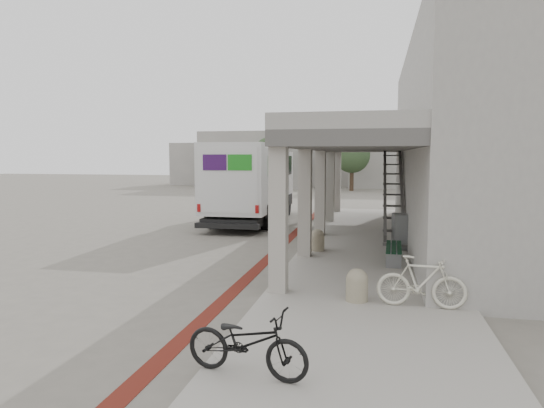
% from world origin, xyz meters
% --- Properties ---
extents(ground, '(120.00, 120.00, 0.00)m').
position_xyz_m(ground, '(0.00, 0.00, 0.00)').
color(ground, '#69645A').
rests_on(ground, ground).
extents(bike_lane_stripe, '(0.35, 40.00, 0.01)m').
position_xyz_m(bike_lane_stripe, '(1.00, 2.00, 0.01)').
color(bike_lane_stripe, '#5E1B12').
rests_on(bike_lane_stripe, ground).
extents(sidewalk, '(4.40, 28.00, 0.12)m').
position_xyz_m(sidewalk, '(4.00, 0.00, 0.06)').
color(sidewalk, '#9E998E').
rests_on(sidewalk, ground).
extents(transit_building, '(7.60, 17.00, 7.00)m').
position_xyz_m(transit_building, '(6.83, 4.50, 3.40)').
color(transit_building, gray).
rests_on(transit_building, ground).
extents(distant_backdrop, '(28.00, 10.00, 6.50)m').
position_xyz_m(distant_backdrop, '(-2.84, 35.89, 2.70)').
color(distant_backdrop, gray).
rests_on(distant_backdrop, ground).
extents(tree_left, '(3.20, 3.20, 4.80)m').
position_xyz_m(tree_left, '(-5.00, 28.00, 3.18)').
color(tree_left, '#38281C').
rests_on(tree_left, ground).
extents(tree_mid, '(3.20, 3.20, 4.80)m').
position_xyz_m(tree_mid, '(2.00, 30.00, 3.18)').
color(tree_mid, '#38281C').
rests_on(tree_mid, ground).
extents(tree_right, '(3.20, 3.20, 4.80)m').
position_xyz_m(tree_right, '(10.00, 29.00, 3.18)').
color(tree_right, '#38281C').
rests_on(tree_right, ground).
extents(fedex_truck, '(2.84, 8.64, 3.67)m').
position_xyz_m(fedex_truck, '(-1.57, 8.23, 1.95)').
color(fedex_truck, black).
rests_on(fedex_truck, ground).
extents(bench, '(0.48, 1.94, 0.45)m').
position_xyz_m(bench, '(4.71, 0.17, 0.44)').
color(bench, slate).
rests_on(bench, sidewalk).
extents(bollard_near, '(0.46, 0.46, 0.68)m').
position_xyz_m(bollard_near, '(3.84, -3.85, 0.46)').
color(bollard_near, gray).
rests_on(bollard_near, sidewalk).
extents(bollard_far, '(0.46, 0.46, 0.69)m').
position_xyz_m(bollard_far, '(2.38, 1.38, 0.46)').
color(bollard_far, gray).
rests_on(bollard_far, sidewalk).
extents(utility_cabinet, '(0.58, 0.73, 1.13)m').
position_xyz_m(utility_cabinet, '(5.00, 2.29, 0.68)').
color(utility_cabinet, slate).
rests_on(utility_cabinet, sidewalk).
extents(bicycle_black, '(1.87, 0.91, 0.94)m').
position_xyz_m(bicycle_black, '(2.50, -7.66, 0.59)').
color(bicycle_black, black).
rests_on(bicycle_black, sidewalk).
extents(bicycle_cream, '(1.77, 0.60, 1.05)m').
position_xyz_m(bicycle_cream, '(5.10, -4.04, 0.64)').
color(bicycle_cream, beige).
rests_on(bicycle_cream, sidewalk).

